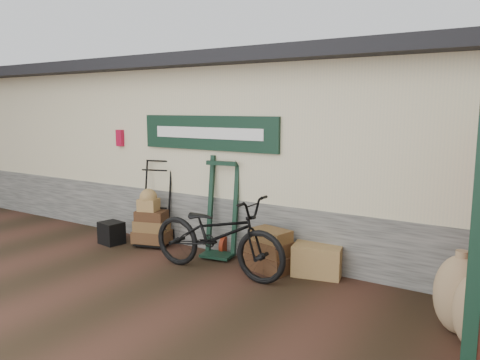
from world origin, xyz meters
name	(u,v)px	position (x,y,z in m)	size (l,w,h in m)	color
ground	(186,270)	(0.00, 0.00, 0.00)	(80.00, 80.00, 0.00)	black
station_building	(276,147)	(-0.01, 2.74, 1.61)	(14.40, 4.10, 3.20)	#4C4C47
porter_trolley	(155,202)	(-1.31, 0.79, 0.74)	(0.74, 0.55, 1.48)	black
green_barrow	(222,207)	(0.04, 0.85, 0.80)	(0.57, 0.49, 1.59)	black
suitcase_stack	(269,249)	(1.01, 0.67, 0.31)	(0.70, 0.44, 0.62)	#3D2213
wicker_hamper	(317,260)	(1.69, 0.85, 0.22)	(0.67, 0.44, 0.44)	brown
black_trunk	(112,233)	(-1.95, 0.35, 0.19)	(0.39, 0.33, 0.39)	black
bicycle	(217,230)	(0.46, 0.15, 0.64)	(2.19, 0.76, 1.27)	black
burlap_sack_left	(459,295)	(3.63, 0.04, 0.42)	(0.53, 0.44, 0.85)	#856247
burlap_sack_right	(480,312)	(3.85, -0.26, 0.40)	(0.50, 0.42, 0.80)	#856247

